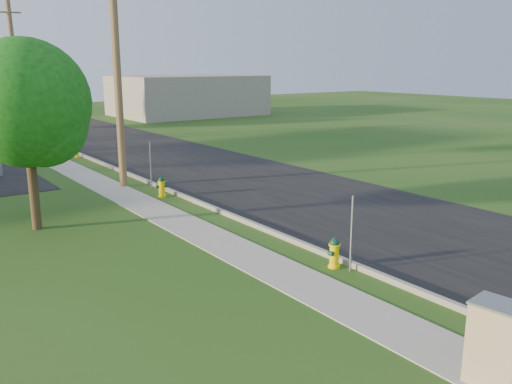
% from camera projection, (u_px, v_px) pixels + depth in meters
% --- Properties ---
extents(ground_plane, '(140.00, 140.00, 0.00)m').
position_uv_depth(ground_plane, '(497.00, 340.00, 10.49)').
color(ground_plane, '#1D4610').
rests_on(ground_plane, ground).
extents(road, '(8.00, 120.00, 0.02)m').
position_uv_depth(road, '(320.00, 201.00, 20.94)').
color(road, black).
rests_on(road, ground).
extents(curb, '(0.15, 120.00, 0.15)m').
position_uv_depth(curb, '(234.00, 217.00, 18.64)').
color(curb, gray).
rests_on(curb, ground).
extents(sidewalk, '(1.50, 120.00, 0.03)m').
position_uv_depth(sidewalk, '(189.00, 227.00, 17.66)').
color(sidewalk, '#9B998C').
rests_on(sidewalk, ground).
extents(utility_pole_mid, '(1.40, 0.32, 9.80)m').
position_uv_depth(utility_pole_mid, '(117.00, 70.00, 22.40)').
color(utility_pole_mid, brown).
rests_on(utility_pole_mid, ground).
extents(utility_pole_far, '(1.40, 0.32, 9.50)m').
position_uv_depth(utility_pole_far, '(16.00, 70.00, 36.63)').
color(utility_pole_far, brown).
rests_on(utility_pole_far, ground).
extents(sign_post_near, '(0.05, 0.04, 2.00)m').
position_uv_depth(sign_post_near, '(352.00, 234.00, 13.71)').
color(sign_post_near, gray).
rests_on(sign_post_near, ground).
extents(sign_post_mid, '(0.05, 0.04, 2.00)m').
position_uv_depth(sign_post_mid, '(151.00, 165.00, 23.02)').
color(sign_post_mid, gray).
rests_on(sign_post_mid, ground).
extents(sign_post_far, '(0.05, 0.04, 2.00)m').
position_uv_depth(sign_post_far, '(63.00, 135.00, 32.64)').
color(sign_post_far, gray).
rests_on(sign_post_far, ground).
extents(distant_building, '(14.00, 10.00, 4.00)m').
position_uv_depth(distant_building, '(187.00, 95.00, 55.76)').
color(distant_building, gray).
rests_on(distant_building, ground).
extents(tree_verge, '(3.97, 3.97, 6.02)m').
position_uv_depth(tree_verge, '(30.00, 108.00, 16.62)').
color(tree_verge, '#3B2D1B').
rests_on(tree_verge, ground).
extents(hydrant_near, '(0.43, 0.39, 0.84)m').
position_uv_depth(hydrant_near, '(335.00, 253.00, 14.11)').
color(hydrant_near, '#FDD800').
rests_on(hydrant_near, ground).
extents(hydrant_mid, '(0.43, 0.38, 0.84)m').
position_uv_depth(hydrant_mid, '(162.00, 187.00, 21.63)').
color(hydrant_mid, '#FFCA00').
rests_on(hydrant_mid, ground).
extents(hydrant_far, '(0.35, 0.31, 0.67)m').
position_uv_depth(hydrant_far, '(77.00, 152.00, 30.66)').
color(hydrant_far, yellow).
rests_on(hydrant_far, ground).
extents(utility_cabinet, '(0.75, 0.93, 1.46)m').
position_uv_depth(utility_cabinet, '(497.00, 345.00, 8.84)').
color(utility_cabinet, tan).
rests_on(utility_cabinet, ground).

